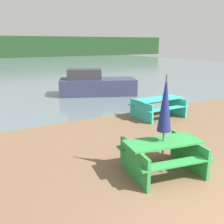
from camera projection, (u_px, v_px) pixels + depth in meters
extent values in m
cube|color=green|center=(163.00, 142.00, 5.69)|extent=(1.76, 0.97, 0.04)
cube|color=green|center=(177.00, 163.00, 5.26)|extent=(1.69, 0.56, 0.04)
cube|color=green|center=(151.00, 144.00, 6.26)|extent=(1.69, 0.56, 0.04)
cube|color=green|center=(134.00, 162.00, 5.56)|extent=(0.30, 1.37, 0.69)
cube|color=green|center=(189.00, 153.00, 6.02)|extent=(0.30, 1.37, 0.69)
cube|color=#33B7A8|center=(159.00, 99.00, 10.04)|extent=(1.89, 0.70, 0.04)
cube|color=#33B7A8|center=(168.00, 108.00, 9.65)|extent=(1.89, 0.28, 0.04)
cube|color=#33B7A8|center=(150.00, 103.00, 10.57)|extent=(1.89, 0.28, 0.04)
cube|color=#33B7A8|center=(141.00, 111.00, 9.75)|extent=(0.07, 1.38, 0.70)
cube|color=#33B7A8|center=(174.00, 106.00, 10.53)|extent=(0.07, 1.38, 0.70)
cylinder|color=brown|center=(164.00, 126.00, 5.60)|extent=(0.04, 0.04, 2.17)
cone|color=navy|center=(165.00, 104.00, 5.47)|extent=(0.30, 0.30, 1.21)
cube|color=#333856|center=(98.00, 87.00, 14.51)|extent=(4.47, 3.20, 0.87)
cube|color=#333338|center=(84.00, 74.00, 14.25)|extent=(2.14, 1.82, 0.55)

